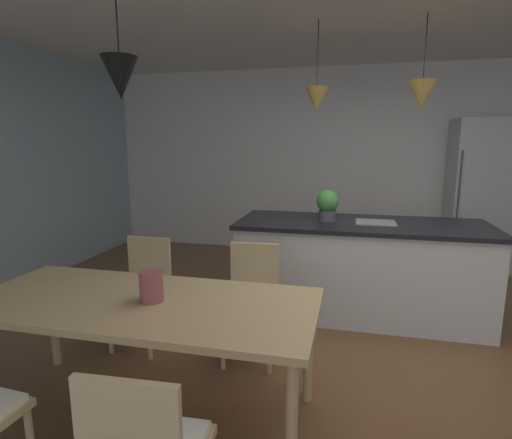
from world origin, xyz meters
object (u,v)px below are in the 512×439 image
Objects in this scene: chair_far_left at (142,288)px; kitchen_island at (359,267)px; dining_table at (142,310)px; vase_on_dining_table at (151,286)px; potted_plant_on_island at (328,204)px; refrigerator at (480,195)px; chair_far_right at (252,298)px.

chair_far_left is 0.38× the size of kitchen_island.
vase_on_dining_table is at bearing -3.22° from dining_table.
dining_table is 6.87× the size of potted_plant_on_island.
kitchen_island is at bearing -128.73° from refrigerator.
kitchen_island is at bearing 0.00° from potted_plant_on_island.
refrigerator is 2.63m from potted_plant_on_island.
chair_far_right is 3.75m from refrigerator.
potted_plant_on_island reaches higher than chair_far_left.
chair_far_left is 4.95× the size of vase_on_dining_table.
refrigerator reaches higher than dining_table.
chair_far_left is (-0.46, 0.81, -0.20)m from dining_table.
vase_on_dining_table reaches higher than chair_far_right.
dining_table is 0.88× the size of kitchen_island.
kitchen_island is at bearing 57.17° from vase_on_dining_table.
dining_table is 2.10m from potted_plant_on_island.
dining_table is at bearing -124.38° from kitchen_island.
vase_on_dining_table is (-0.87, -1.85, -0.24)m from potted_plant_on_island.
dining_table is 0.17m from vase_on_dining_table.
potted_plant_on_island is at bearing -134.18° from refrigerator.
potted_plant_on_island is 2.05m from vase_on_dining_table.
refrigerator is 6.54× the size of potted_plant_on_island.
chair_far_left is at bearing -143.60° from potted_plant_on_island.
vase_on_dining_table is at bearing -115.30° from chair_far_right.
vase_on_dining_table reaches higher than kitchen_island.
vase_on_dining_table is (-0.39, -0.82, 0.35)m from chair_far_right.
potted_plant_on_island is at bearing 36.40° from chair_far_left.
kitchen_island is 0.68m from potted_plant_on_island.
kitchen_island is (1.26, 1.84, -0.21)m from dining_table.
dining_table is at bearing -119.28° from chair_far_right.
refrigerator is 11.01× the size of vase_on_dining_table.
chair_far_right is 1.28m from potted_plant_on_island.
chair_far_left is at bearing -149.03° from kitchen_island.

